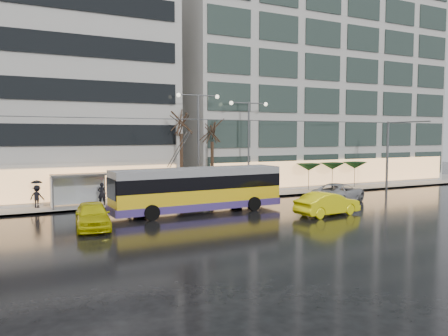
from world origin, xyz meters
TOP-DOWN VIEW (x-y plane):
  - ground at (0.00, 0.00)m, footprint 140.00×140.00m
  - sidewalk at (2.00, 14.00)m, footprint 80.00×10.00m
  - kerb at (2.00, 9.05)m, footprint 80.00×0.10m
  - building_right at (19.00, 19.00)m, footprint 32.00×14.00m
  - trolleybus at (-0.52, 4.89)m, footprint 12.74×5.07m
  - catenary at (1.00, 7.94)m, footprint 42.24×5.12m
  - bus_shelter at (-8.38, 10.69)m, footprint 4.20×1.60m
  - street_lamp_near at (2.00, 10.80)m, footprint 3.96×0.36m
  - street_lamp_far at (7.00, 10.80)m, footprint 3.96×0.36m
  - tree_a at (0.50, 11.00)m, footprint 3.20×3.20m
  - tree_b at (3.50, 11.20)m, footprint 3.20×3.20m
  - parasol_a at (14.00, 11.00)m, footprint 2.50×2.50m
  - parasol_b at (17.00, 11.00)m, footprint 2.50×2.50m
  - parasol_c at (20.00, 11.00)m, footprint 2.50×2.50m
  - taxi_a at (-8.38, 2.58)m, footprint 2.43×4.99m
  - taxi_b at (7.20, -0.16)m, footprint 5.13×2.30m
  - sedan_silver at (11.79, 3.98)m, footprint 6.53×5.00m
  - pedestrian_a at (-6.34, 10.53)m, footprint 1.24×1.25m
  - pedestrian_b at (-4.11, 11.19)m, footprint 0.95×0.94m
  - pedestrian_c at (-11.00, 11.38)m, footprint 1.27×1.13m

SIDE VIEW (x-z plane):
  - ground at x=0.00m, z-range 0.00..0.00m
  - sidewalk at x=2.00m, z-range 0.00..0.15m
  - kerb at x=2.00m, z-range 0.00..0.15m
  - taxi_b at x=7.20m, z-range 0.00..1.64m
  - taxi_a at x=-8.38m, z-range 0.00..1.64m
  - sedan_silver at x=11.79m, z-range 0.00..1.65m
  - pedestrian_b at x=-4.11m, z-range 0.15..1.70m
  - pedestrian_c at x=-11.00m, z-range 0.21..2.32m
  - pedestrian_a at x=-6.34m, z-range 0.49..2.68m
  - trolleybus at x=-0.52m, z-range -1.35..4.52m
  - bus_shelter at x=-8.38m, z-range 0.71..3.22m
  - parasol_a at x=14.00m, z-range 1.12..3.77m
  - parasol_b at x=17.00m, z-range 1.12..3.77m
  - parasol_c at x=20.00m, z-range 1.12..3.77m
  - catenary at x=1.00m, z-range 0.75..7.75m
  - street_lamp_far at x=7.00m, z-range 1.45..9.98m
  - street_lamp_near at x=2.00m, z-range 1.48..10.51m
  - tree_b at x=3.50m, z-range 2.55..10.25m
  - tree_a at x=0.50m, z-range 2.89..11.29m
  - building_right at x=19.00m, z-range 0.15..25.15m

